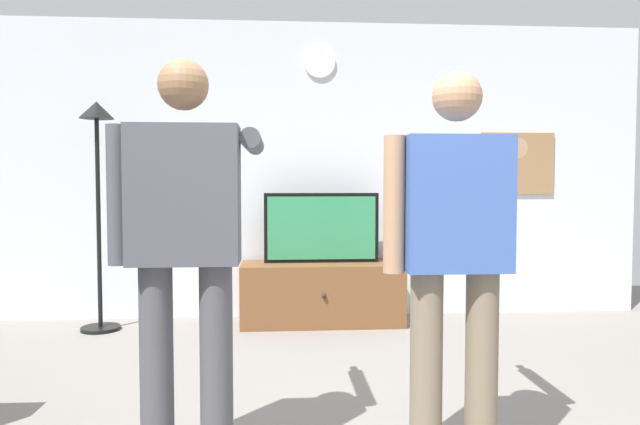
{
  "coord_description": "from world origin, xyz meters",
  "views": [
    {
      "loc": [
        -0.21,
        -2.42,
        1.23
      ],
      "look_at": [
        0.05,
        1.2,
        1.05
      ],
      "focal_mm": 32.45,
      "sensor_mm": 36.0,
      "label": 1
    }
  ],
  "objects": [
    {
      "name": "back_wall",
      "position": [
        0.0,
        2.95,
        1.35
      ],
      "size": [
        6.4,
        0.1,
        2.7
      ],
      "primitive_type": "cube",
      "color": "silver",
      "rests_on": "ground_plane"
    },
    {
      "name": "tv_stand",
      "position": [
        0.17,
        2.6,
        0.27
      ],
      "size": [
        1.41,
        0.54,
        0.54
      ],
      "color": "brown",
      "rests_on": "ground_plane"
    },
    {
      "name": "television",
      "position": [
        0.17,
        2.65,
        0.84
      ],
      "size": [
        1.01,
        0.07,
        0.61
      ],
      "color": "black",
      "rests_on": "tv_stand"
    },
    {
      "name": "wall_clock",
      "position": [
        0.17,
        2.89,
        2.33
      ],
      "size": [
        0.28,
        0.03,
        0.28
      ],
      "primitive_type": "cylinder",
      "rotation": [
        1.57,
        0.0,
        0.0
      ],
      "color": "white"
    },
    {
      "name": "framed_picture",
      "position": [
        2.03,
        2.9,
        1.42
      ],
      "size": [
        0.7,
        0.04,
        0.58
      ],
      "primitive_type": "cube",
      "color": "#997047"
    },
    {
      "name": "floor_lamp",
      "position": [
        -1.71,
        2.5,
        1.36
      ],
      "size": [
        0.32,
        0.32,
        1.91
      ],
      "color": "black",
      "rests_on": "ground_plane"
    },
    {
      "name": "person_standing_nearer_lamp",
      "position": [
        -0.6,
        0.04,
        1.0
      ],
      "size": [
        0.63,
        0.78,
        1.75
      ],
      "color": "#4C4C51",
      "rests_on": "ground_plane"
    },
    {
      "name": "person_standing_nearer_couch",
      "position": [
        0.54,
        0.01,
        0.97
      ],
      "size": [
        0.62,
        0.78,
        1.7
      ],
      "color": "#7A6B56",
      "rests_on": "ground_plane"
    }
  ]
}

